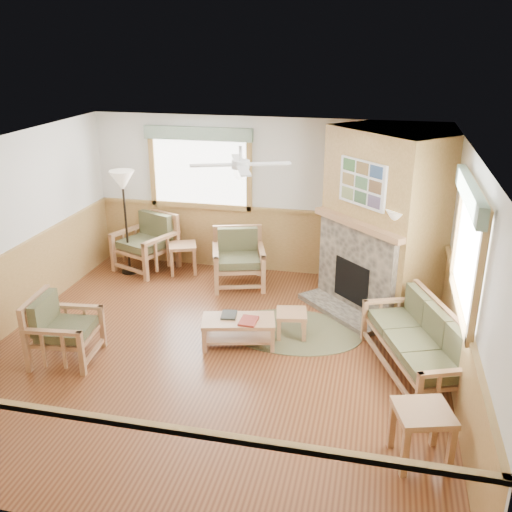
% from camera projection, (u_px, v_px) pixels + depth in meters
% --- Properties ---
extents(floor, '(6.00, 6.00, 0.01)m').
position_uv_depth(floor, '(215.00, 353.00, 7.57)').
color(floor, brown).
rests_on(floor, ground).
extents(ceiling, '(6.00, 6.00, 0.01)m').
position_uv_depth(ceiling, '(209.00, 150.00, 6.59)').
color(ceiling, white).
rests_on(ceiling, floor).
extents(wall_back, '(6.00, 0.02, 2.70)m').
position_uv_depth(wall_back, '(263.00, 196.00, 9.81)').
color(wall_back, silver).
rests_on(wall_back, floor).
extents(wall_front, '(6.00, 0.02, 2.70)m').
position_uv_depth(wall_front, '(99.00, 398.00, 4.35)').
color(wall_front, silver).
rests_on(wall_front, floor).
extents(wall_right, '(0.02, 6.00, 2.70)m').
position_uv_depth(wall_right, '(466.00, 279.00, 6.46)').
color(wall_right, silver).
rests_on(wall_right, floor).
extents(wainscot, '(6.00, 6.00, 1.10)m').
position_uv_depth(wainscot, '(214.00, 316.00, 7.37)').
color(wainscot, '#A67E44').
rests_on(wainscot, floor).
extents(fireplace, '(3.11, 3.11, 2.70)m').
position_uv_depth(fireplace, '(383.00, 221.00, 8.52)').
color(fireplace, '#A67E44').
rests_on(fireplace, floor).
extents(window_back, '(1.90, 0.16, 1.50)m').
position_uv_depth(window_back, '(199.00, 125.00, 9.57)').
color(window_back, white).
rests_on(window_back, wall_back).
extents(window_right, '(0.16, 1.90, 1.50)m').
position_uv_depth(window_right, '(479.00, 182.00, 5.86)').
color(window_right, white).
rests_on(window_right, wall_right).
extents(ceiling_fan, '(1.59, 1.59, 0.36)m').
position_uv_depth(ceiling_fan, '(241.00, 150.00, 6.82)').
color(ceiling_fan, white).
rests_on(ceiling_fan, ceiling).
extents(sofa, '(2.00, 1.38, 0.85)m').
position_uv_depth(sofa, '(416.00, 343.00, 6.97)').
color(sofa, '#AA784F').
rests_on(sofa, floor).
extents(armchair_back_left, '(1.16, 1.16, 0.99)m').
position_uv_depth(armchair_back_left, '(145.00, 243.00, 10.13)').
color(armchair_back_left, '#AA784F').
rests_on(armchair_back_left, floor).
extents(armchair_back_right, '(1.04, 1.04, 0.93)m').
position_uv_depth(armchair_back_right, '(239.00, 259.00, 9.48)').
color(armchair_back_right, '#AA784F').
rests_on(armchair_back_right, floor).
extents(armchair_left, '(0.85, 0.85, 0.87)m').
position_uv_depth(armchair_left, '(65.00, 329.00, 7.28)').
color(armchair_left, '#AA784F').
rests_on(armchair_left, floor).
extents(coffee_table, '(1.06, 0.70, 0.39)m').
position_uv_depth(coffee_table, '(239.00, 332.00, 7.70)').
color(coffee_table, '#AA784F').
rests_on(coffee_table, floor).
extents(end_table_chairs, '(0.60, 0.59, 0.52)m').
position_uv_depth(end_table_chairs, '(183.00, 258.00, 10.07)').
color(end_table_chairs, '#AA784F').
rests_on(end_table_chairs, floor).
extents(end_table_sofa, '(0.65, 0.63, 0.59)m').
position_uv_depth(end_table_sofa, '(421.00, 435.00, 5.55)').
color(end_table_sofa, '#AA784F').
rests_on(end_table_sofa, floor).
extents(footstool, '(0.48, 0.48, 0.36)m').
position_uv_depth(footstool, '(291.00, 324.00, 7.95)').
color(footstool, '#AA784F').
rests_on(footstool, floor).
extents(braided_rug, '(2.43, 2.43, 0.01)m').
position_uv_depth(braided_rug, '(292.00, 331.00, 8.11)').
color(braided_rug, brown).
rests_on(braided_rug, floor).
extents(floor_lamp_left, '(0.43, 0.43, 1.84)m').
position_uv_depth(floor_lamp_left, '(126.00, 223.00, 9.83)').
color(floor_lamp_left, black).
rests_on(floor_lamp_left, floor).
extents(floor_lamp_right, '(0.48, 0.48, 1.73)m').
position_uv_depth(floor_lamp_right, '(395.00, 268.00, 8.04)').
color(floor_lamp_right, black).
rests_on(floor_lamp_right, floor).
extents(book_red, '(0.23, 0.31, 0.03)m').
position_uv_depth(book_red, '(248.00, 320.00, 7.54)').
color(book_red, maroon).
rests_on(book_red, coffee_table).
extents(book_dark, '(0.24, 0.30, 0.03)m').
position_uv_depth(book_dark, '(229.00, 314.00, 7.71)').
color(book_dark, '#25261F').
rests_on(book_dark, coffee_table).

